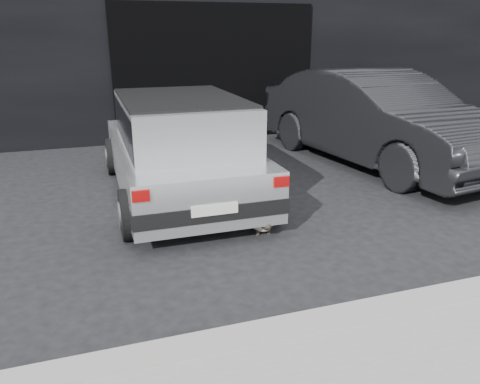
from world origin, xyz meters
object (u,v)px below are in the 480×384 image
object	(u,v)px
cat_siamese	(261,221)
cat_white	(253,209)
silver_hatchback	(180,143)
second_car	(376,118)

from	to	relation	value
cat_siamese	cat_white	world-z (taller)	cat_white
silver_hatchback	cat_siamese	bearing A→B (deg)	-67.45
second_car	cat_white	xyz separation A→B (m)	(-2.79, -1.87, -0.55)
cat_siamese	cat_white	size ratio (longest dim) A/B	0.85
second_car	cat_white	size ratio (longest dim) A/B	5.21
silver_hatchback	cat_white	distance (m)	1.47
silver_hatchback	cat_siamese	world-z (taller)	silver_hatchback
silver_hatchback	second_car	distance (m)	3.41
second_car	cat_siamese	xyz separation A→B (m)	(-2.76, -2.04, -0.64)
second_car	cat_siamese	bearing A→B (deg)	-152.06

